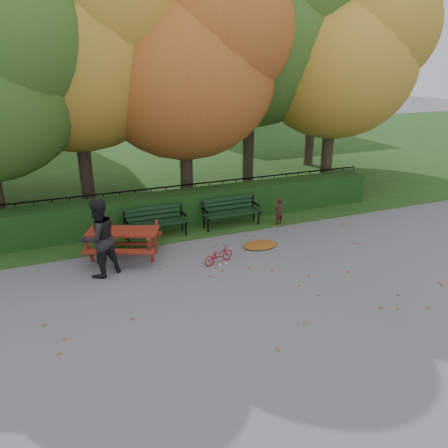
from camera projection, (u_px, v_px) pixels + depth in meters
name	position (u px, v px, depth m)	size (l,w,h in m)	color
ground	(250.00, 284.00, 10.16)	(90.00, 90.00, 0.00)	slate
grass_strip	(131.00, 161.00, 22.25)	(90.00, 90.00, 0.00)	#1D3C14
building_right	(190.00, 44.00, 35.08)	(9.00, 6.00, 12.00)	#B8A892
hedge	(189.00, 207.00, 13.87)	(13.00, 0.90, 1.00)	black
iron_fence	(181.00, 199.00, 14.54)	(14.00, 0.04, 1.02)	black
tree_b	(84.00, 41.00, 13.19)	(6.72, 6.40, 8.79)	#30261B
tree_c	(195.00, 62.00, 13.89)	(6.30, 6.00, 8.00)	#30261B
tree_d	(263.00, 27.00, 15.66)	(7.14, 6.80, 9.58)	#30261B
tree_e	(347.00, 54.00, 15.67)	(6.09, 5.80, 8.16)	#30261B
tree_g	(325.00, 48.00, 19.66)	(6.30, 6.00, 8.55)	#30261B
bench_left	(155.00, 220.00, 12.70)	(1.80, 0.57, 0.88)	black
bench_right	(230.00, 210.00, 13.56)	(1.80, 0.57, 0.88)	black
picnic_table	(123.00, 236.00, 11.31)	(2.22, 2.03, 0.87)	maroon
leaf_pile	(260.00, 245.00, 12.20)	(1.01, 0.70, 0.07)	brown
leaf_scatter	(244.00, 278.00, 10.41)	(9.00, 5.70, 0.01)	brown
child	(279.00, 211.00, 13.67)	(0.32, 0.21, 0.88)	#3C1713
adult	(99.00, 238.00, 10.26)	(0.94, 0.73, 1.92)	black
bicycle	(218.00, 255.00, 11.12)	(0.31, 0.88, 0.46)	#AD101E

